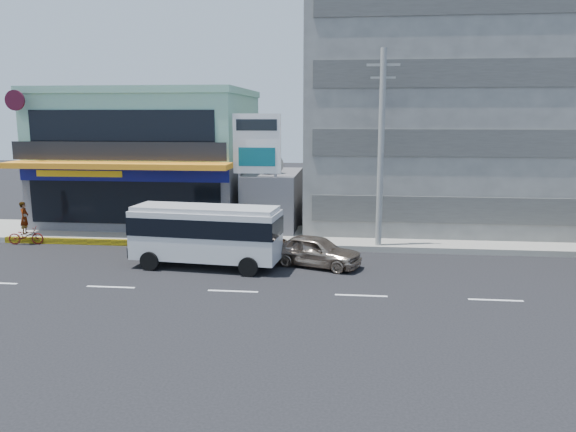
{
  "coord_description": "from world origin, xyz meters",
  "views": [
    {
      "loc": [
        4.45,
        -20.79,
        6.83
      ],
      "look_at": [
        1.67,
        4.68,
        2.2
      ],
      "focal_mm": 35.0,
      "sensor_mm": 36.0,
      "label": 1
    }
  ],
  "objects_px": {
    "shop_building": "(153,160)",
    "utility_pole_near": "(381,149)",
    "billboard": "(257,151)",
    "minibus": "(206,231)",
    "satellite_dish": "(271,172)",
    "concrete_building": "(441,112)",
    "motorcycle_rider": "(26,230)",
    "sedan": "(315,251)"
  },
  "relations": [
    {
      "from": "concrete_building",
      "to": "minibus",
      "type": "xyz_separation_m",
      "value": [
        -11.91,
        -11.62,
        -5.33
      ]
    },
    {
      "from": "satellite_dish",
      "to": "minibus",
      "type": "xyz_separation_m",
      "value": [
        -1.91,
        -7.62,
        -1.9
      ]
    },
    {
      "from": "sedan",
      "to": "utility_pole_near",
      "type": "bearing_deg",
      "value": -22.37
    },
    {
      "from": "billboard",
      "to": "sedan",
      "type": "relative_size",
      "value": 1.63
    },
    {
      "from": "utility_pole_near",
      "to": "billboard",
      "type": "bearing_deg",
      "value": 164.52
    },
    {
      "from": "concrete_building",
      "to": "utility_pole_near",
      "type": "xyz_separation_m",
      "value": [
        -4.0,
        -7.6,
        -1.85
      ]
    },
    {
      "from": "shop_building",
      "to": "sedan",
      "type": "relative_size",
      "value": 2.94
    },
    {
      "from": "concrete_building",
      "to": "billboard",
      "type": "xyz_separation_m",
      "value": [
        -10.5,
        -5.8,
        -2.07
      ]
    },
    {
      "from": "utility_pole_near",
      "to": "minibus",
      "type": "xyz_separation_m",
      "value": [
        -7.91,
        -4.02,
        -3.48
      ]
    },
    {
      "from": "satellite_dish",
      "to": "sedan",
      "type": "bearing_deg",
      "value": -66.57
    },
    {
      "from": "satellite_dish",
      "to": "sedan",
      "type": "distance_m",
      "value": 8.07
    },
    {
      "from": "minibus",
      "to": "concrete_building",
      "type": "bearing_deg",
      "value": 44.28
    },
    {
      "from": "shop_building",
      "to": "concrete_building",
      "type": "relative_size",
      "value": 0.77
    },
    {
      "from": "minibus",
      "to": "motorcycle_rider",
      "type": "relative_size",
      "value": 2.99
    },
    {
      "from": "shop_building",
      "to": "minibus",
      "type": "xyz_separation_m",
      "value": [
        6.09,
        -10.56,
        -2.32
      ]
    },
    {
      "from": "billboard",
      "to": "motorcycle_rider",
      "type": "relative_size",
      "value": 3.0
    },
    {
      "from": "shop_building",
      "to": "billboard",
      "type": "distance_m",
      "value": 8.92
    },
    {
      "from": "shop_building",
      "to": "motorcycle_rider",
      "type": "bearing_deg",
      "value": -123.08
    },
    {
      "from": "concrete_building",
      "to": "satellite_dish",
      "type": "xyz_separation_m",
      "value": [
        -10.0,
        -4.0,
        -3.42
      ]
    },
    {
      "from": "satellite_dish",
      "to": "minibus",
      "type": "bearing_deg",
      "value": -104.09
    },
    {
      "from": "concrete_building",
      "to": "minibus",
      "type": "distance_m",
      "value": 17.47
    },
    {
      "from": "satellite_dish",
      "to": "billboard",
      "type": "xyz_separation_m",
      "value": [
        -0.5,
        -1.8,
        1.35
      ]
    },
    {
      "from": "billboard",
      "to": "minibus",
      "type": "distance_m",
      "value": 6.82
    },
    {
      "from": "shop_building",
      "to": "concrete_building",
      "type": "distance_m",
      "value": 18.28
    },
    {
      "from": "shop_building",
      "to": "billboard",
      "type": "height_order",
      "value": "shop_building"
    },
    {
      "from": "shop_building",
      "to": "satellite_dish",
      "type": "height_order",
      "value": "shop_building"
    },
    {
      "from": "shop_building",
      "to": "utility_pole_near",
      "type": "distance_m",
      "value": 15.5
    },
    {
      "from": "billboard",
      "to": "minibus",
      "type": "relative_size",
      "value": 1.0
    },
    {
      "from": "shop_building",
      "to": "concrete_building",
      "type": "xyz_separation_m",
      "value": [
        18.0,
        1.05,
        3.0
      ]
    },
    {
      "from": "utility_pole_near",
      "to": "motorcycle_rider",
      "type": "xyz_separation_m",
      "value": [
        -18.65,
        -0.6,
        -4.39
      ]
    },
    {
      "from": "satellite_dish",
      "to": "utility_pole_near",
      "type": "height_order",
      "value": "utility_pole_near"
    },
    {
      "from": "concrete_building",
      "to": "sedan",
      "type": "height_order",
      "value": "concrete_building"
    },
    {
      "from": "sedan",
      "to": "motorcycle_rider",
      "type": "xyz_separation_m",
      "value": [
        -15.65,
        2.72,
        0.04
      ]
    },
    {
      "from": "concrete_building",
      "to": "minibus",
      "type": "relative_size",
      "value": 2.32
    },
    {
      "from": "concrete_building",
      "to": "utility_pole_near",
      "type": "distance_m",
      "value": 8.79
    },
    {
      "from": "sedan",
      "to": "minibus",
      "type": "bearing_deg",
      "value": 117.79
    },
    {
      "from": "minibus",
      "to": "motorcycle_rider",
      "type": "distance_m",
      "value": 11.31
    },
    {
      "from": "billboard",
      "to": "sedan",
      "type": "bearing_deg",
      "value": -55.66
    },
    {
      "from": "concrete_building",
      "to": "motorcycle_rider",
      "type": "bearing_deg",
      "value": -160.1
    },
    {
      "from": "billboard",
      "to": "utility_pole_near",
      "type": "height_order",
      "value": "utility_pole_near"
    },
    {
      "from": "concrete_building",
      "to": "utility_pole_near",
      "type": "bearing_deg",
      "value": -117.76
    },
    {
      "from": "billboard",
      "to": "sedan",
      "type": "xyz_separation_m",
      "value": [
        3.5,
        -5.12,
        -4.21
      ]
    }
  ]
}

